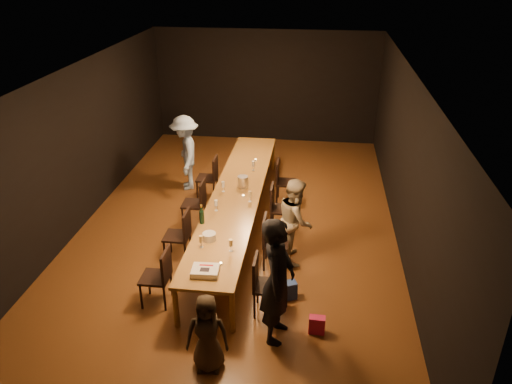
# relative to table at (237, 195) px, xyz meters

# --- Properties ---
(ground) EXTENTS (10.00, 10.00, 0.00)m
(ground) POSITION_rel_table_xyz_m (0.00, 0.00, -0.70)
(ground) COLOR #4B2E12
(ground) RESTS_ON ground
(room_shell) EXTENTS (6.04, 10.04, 3.02)m
(room_shell) POSITION_rel_table_xyz_m (0.00, 0.00, 1.38)
(room_shell) COLOR black
(room_shell) RESTS_ON ground
(table) EXTENTS (0.90, 6.00, 0.75)m
(table) POSITION_rel_table_xyz_m (0.00, 0.00, 0.00)
(table) COLOR olive
(table) RESTS_ON ground
(chair_right_0) EXTENTS (0.42, 0.42, 0.93)m
(chair_right_0) POSITION_rel_table_xyz_m (0.85, -2.40, -0.24)
(chair_right_0) COLOR black
(chair_right_0) RESTS_ON ground
(chair_right_1) EXTENTS (0.42, 0.42, 0.93)m
(chair_right_1) POSITION_rel_table_xyz_m (0.85, -1.20, -0.24)
(chair_right_1) COLOR black
(chair_right_1) RESTS_ON ground
(chair_right_2) EXTENTS (0.42, 0.42, 0.93)m
(chair_right_2) POSITION_rel_table_xyz_m (0.85, 0.00, -0.24)
(chair_right_2) COLOR black
(chair_right_2) RESTS_ON ground
(chair_right_3) EXTENTS (0.42, 0.42, 0.93)m
(chair_right_3) POSITION_rel_table_xyz_m (0.85, 1.20, -0.24)
(chair_right_3) COLOR black
(chair_right_3) RESTS_ON ground
(chair_left_0) EXTENTS (0.42, 0.42, 0.93)m
(chair_left_0) POSITION_rel_table_xyz_m (-0.85, -2.40, -0.24)
(chair_left_0) COLOR black
(chair_left_0) RESTS_ON ground
(chair_left_1) EXTENTS (0.42, 0.42, 0.93)m
(chair_left_1) POSITION_rel_table_xyz_m (-0.85, -1.20, -0.24)
(chair_left_1) COLOR black
(chair_left_1) RESTS_ON ground
(chair_left_2) EXTENTS (0.42, 0.42, 0.93)m
(chair_left_2) POSITION_rel_table_xyz_m (-0.85, 0.00, -0.24)
(chair_left_2) COLOR black
(chair_left_2) RESTS_ON ground
(chair_left_3) EXTENTS (0.42, 0.42, 0.93)m
(chair_left_3) POSITION_rel_table_xyz_m (-0.85, 1.20, -0.24)
(chair_left_3) COLOR black
(chair_left_3) RESTS_ON ground
(woman_birthday) EXTENTS (0.52, 0.72, 1.85)m
(woman_birthday) POSITION_rel_table_xyz_m (1.02, -2.89, 0.22)
(woman_birthday) COLOR black
(woman_birthday) RESTS_ON ground
(woman_tan) EXTENTS (0.63, 0.77, 1.49)m
(woman_tan) POSITION_rel_table_xyz_m (1.15, -0.91, 0.05)
(woman_tan) COLOR #C5B694
(woman_tan) RESTS_ON ground
(man_blue) EXTENTS (0.92, 1.21, 1.67)m
(man_blue) POSITION_rel_table_xyz_m (-1.41, 1.63, 0.13)
(man_blue) COLOR #90B0DE
(man_blue) RESTS_ON ground
(child) EXTENTS (0.57, 0.40, 1.10)m
(child) POSITION_rel_table_xyz_m (0.21, -3.59, -0.15)
(child) COLOR #382C1F
(child) RESTS_ON ground
(gift_bag_red) EXTENTS (0.23, 0.13, 0.27)m
(gift_bag_red) POSITION_rel_table_xyz_m (1.58, -2.77, -0.57)
(gift_bag_red) COLOR #D31F59
(gift_bag_red) RESTS_ON ground
(gift_bag_blue) EXTENTS (0.27, 0.24, 0.29)m
(gift_bag_blue) POSITION_rel_table_xyz_m (1.13, -2.05, -0.56)
(gift_bag_blue) COLOR #223F93
(gift_bag_blue) RESTS_ON ground
(birthday_cake) EXTENTS (0.39, 0.32, 0.09)m
(birthday_cake) POSITION_rel_table_xyz_m (-0.02, -2.61, 0.09)
(birthday_cake) COLOR white
(birthday_cake) RESTS_ON table
(plate_stack) EXTENTS (0.24, 0.24, 0.12)m
(plate_stack) POSITION_rel_table_xyz_m (-0.16, -1.72, 0.11)
(plate_stack) COLOR silver
(plate_stack) RESTS_ON table
(champagne_bottle) EXTENTS (0.09, 0.09, 0.34)m
(champagne_bottle) POSITION_rel_table_xyz_m (-0.39, -1.22, 0.22)
(champagne_bottle) COLOR black
(champagne_bottle) RESTS_ON table
(ice_bucket) EXTENTS (0.24, 0.24, 0.22)m
(ice_bucket) POSITION_rel_table_xyz_m (0.08, 0.25, 0.16)
(ice_bucket) COLOR silver
(ice_bucket) RESTS_ON table
(wineglass_0) EXTENTS (0.06, 0.06, 0.21)m
(wineglass_0) POSITION_rel_table_xyz_m (-0.23, -1.95, 0.15)
(wineglass_0) COLOR beige
(wineglass_0) RESTS_ON table
(wineglass_1) EXTENTS (0.06, 0.06, 0.21)m
(wineglass_1) POSITION_rel_table_xyz_m (0.23, -2.00, 0.15)
(wineglass_1) COLOR beige
(wineglass_1) RESTS_ON table
(wineglass_2) EXTENTS (0.06, 0.06, 0.21)m
(wineglass_2) POSITION_rel_table_xyz_m (-0.24, -0.76, 0.15)
(wineglass_2) COLOR silver
(wineglass_2) RESTS_ON table
(wineglass_3) EXTENTS (0.06, 0.06, 0.21)m
(wineglass_3) POSITION_rel_table_xyz_m (0.29, -0.34, 0.15)
(wineglass_3) COLOR beige
(wineglass_3) RESTS_ON table
(wineglass_4) EXTENTS (0.06, 0.06, 0.21)m
(wineglass_4) POSITION_rel_table_xyz_m (-0.26, 0.00, 0.15)
(wineglass_4) COLOR silver
(wineglass_4) RESTS_ON table
(wineglass_5) EXTENTS (0.06, 0.06, 0.21)m
(wineglass_5) POSITION_rel_table_xyz_m (0.17, 1.06, 0.15)
(wineglass_5) COLOR silver
(wineglass_5) RESTS_ON table
(tealight_near) EXTENTS (0.05, 0.05, 0.03)m
(tealight_near) POSITION_rel_table_xyz_m (0.15, -2.37, 0.06)
(tealight_near) COLOR #B2B7B2
(tealight_near) RESTS_ON table
(tealight_mid) EXTENTS (0.05, 0.05, 0.03)m
(tealight_mid) POSITION_rel_table_xyz_m (0.15, -0.17, 0.06)
(tealight_mid) COLOR #B2B7B2
(tealight_mid) RESTS_ON table
(tealight_far) EXTENTS (0.05, 0.05, 0.03)m
(tealight_far) POSITION_rel_table_xyz_m (0.15, 1.58, 0.06)
(tealight_far) COLOR #B2B7B2
(tealight_far) RESTS_ON table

